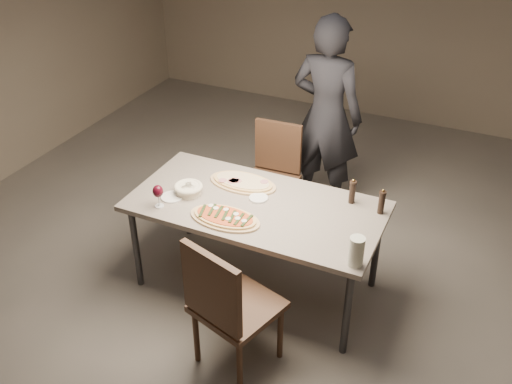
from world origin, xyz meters
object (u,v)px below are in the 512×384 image
at_px(dining_table, 256,211).
at_px(chair_far, 273,170).
at_px(zucchini_pizza, 225,217).
at_px(pepper_mill_left, 382,202).
at_px(bread_basket, 188,189).
at_px(ham_pizza, 243,182).
at_px(carafe, 356,251).
at_px(diner, 326,116).
at_px(chair_near, 227,303).

relative_size(dining_table, chair_far, 1.95).
relative_size(zucchini_pizza, pepper_mill_left, 2.64).
bearing_deg(dining_table, bread_basket, -170.54).
bearing_deg(zucchini_pizza, pepper_mill_left, 36.90).
bearing_deg(zucchini_pizza, ham_pizza, 109.24).
bearing_deg(chair_far, pepper_mill_left, 147.68).
bearing_deg(dining_table, zucchini_pizza, -112.92).
height_order(dining_table, carafe, carafe).
relative_size(carafe, diner, 0.11).
distance_m(dining_table, carafe, 0.92).
bearing_deg(diner, carafe, 120.10).
xyz_separation_m(dining_table, diner, (0.06, 1.33, 0.20)).
bearing_deg(zucchini_pizza, dining_table, 75.01).
relative_size(zucchini_pizza, carafe, 2.57).
bearing_deg(zucchini_pizza, diner, 91.71).
xyz_separation_m(pepper_mill_left, chair_far, (-1.07, 0.61, -0.32)).
bearing_deg(pepper_mill_left, dining_table, -162.71).
relative_size(dining_table, diner, 1.01).
bearing_deg(carafe, dining_table, 156.84).
xyz_separation_m(ham_pizza, diner, (0.27, 1.13, 0.13)).
bearing_deg(chair_near, chair_far, 120.95).
relative_size(ham_pizza, bread_basket, 2.52).
xyz_separation_m(chair_near, diner, (-0.12, 2.14, 0.33)).
xyz_separation_m(pepper_mill_left, carafe, (0.00, -0.61, 0.01)).
height_order(carafe, diner, diner).
distance_m(bread_basket, pepper_mill_left, 1.38).
height_order(zucchini_pizza, diner, diner).
bearing_deg(pepper_mill_left, chair_far, 150.29).
relative_size(pepper_mill_left, chair_far, 0.21).
bearing_deg(dining_table, ham_pizza, 134.96).
bearing_deg(chair_near, bread_basket, 150.31).
xyz_separation_m(bread_basket, diner, (0.57, 1.42, 0.10)).
bearing_deg(ham_pizza, chair_far, 83.61).
bearing_deg(carafe, diner, 114.46).
bearing_deg(pepper_mill_left, zucchini_pizza, -151.03).
xyz_separation_m(pepper_mill_left, chair_near, (-0.65, -1.07, -0.28)).
height_order(pepper_mill_left, chair_near, chair_near).
xyz_separation_m(carafe, diner, (-0.77, 1.69, 0.04)).
relative_size(carafe, chair_far, 0.22).
bearing_deg(bread_basket, dining_table, 9.46).
xyz_separation_m(ham_pizza, carafe, (1.03, -0.56, 0.08)).
xyz_separation_m(zucchini_pizza, bread_basket, (-0.39, 0.18, 0.03)).
distance_m(ham_pizza, chair_near, 1.10).
height_order(bread_basket, pepper_mill_left, pepper_mill_left).
relative_size(ham_pizza, carafe, 2.65).
height_order(zucchini_pizza, chair_near, chair_near).
bearing_deg(diner, chair_far, 62.97).
distance_m(dining_table, zucchini_pizza, 0.29).
xyz_separation_m(dining_table, ham_pizza, (-0.20, 0.20, 0.07)).
distance_m(ham_pizza, pepper_mill_left, 1.04).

